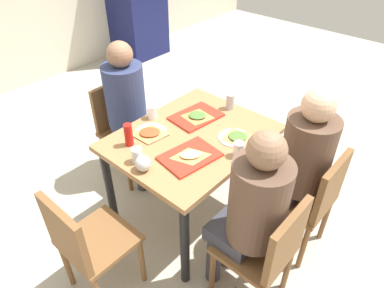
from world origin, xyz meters
name	(u,v)px	position (x,y,z in m)	size (l,w,h in m)	color
ground_plane	(192,211)	(0.00, 0.00, -0.01)	(10.00, 10.00, 0.02)	#B2AD9E
main_table	(192,147)	(0.00, 0.00, 0.66)	(1.11, 0.87, 0.77)	#9E7247
chair_near_left	(267,249)	(-0.28, -0.82, 0.50)	(0.40, 0.40, 0.85)	brown
chair_near_right	(312,197)	(0.28, -0.82, 0.50)	(0.40, 0.40, 0.85)	brown
chair_far_side	(121,124)	(0.00, 0.82, 0.50)	(0.40, 0.40, 0.85)	brown
chair_left_end	(85,242)	(-0.94, 0.00, 0.50)	(0.40, 0.40, 0.85)	brown
person_in_red	(251,207)	(-0.28, -0.68, 0.75)	(0.32, 0.42, 1.26)	#383842
person_in_brown_jacket	(299,160)	(0.28, -0.68, 0.75)	(0.32, 0.42, 1.26)	#383842
person_far_side	(129,105)	(0.00, 0.68, 0.75)	(0.32, 0.42, 1.26)	#383842
tray_red_near	(190,156)	(-0.19, -0.15, 0.77)	(0.36, 0.26, 0.02)	red
tray_red_far	(196,117)	(0.19, 0.13, 0.77)	(0.36, 0.26, 0.02)	red
paper_plate_center	(151,132)	(-0.17, 0.24, 0.77)	(0.22, 0.22, 0.01)	white
paper_plate_near_edge	(234,138)	(0.17, -0.24, 0.77)	(0.22, 0.22, 0.01)	white
pizza_slice_a	(191,155)	(-0.20, -0.16, 0.79)	(0.23, 0.22, 0.02)	tan
pizza_slice_b	(197,116)	(0.19, 0.11, 0.79)	(0.24, 0.25, 0.02)	#C68C47
pizza_slice_c	(150,133)	(-0.19, 0.22, 0.78)	(0.27, 0.27, 0.02)	tan
pizza_slice_d	(238,137)	(0.18, -0.26, 0.78)	(0.25, 0.25, 0.02)	tan
plastic_cup_a	(152,112)	(-0.03, 0.37, 0.82)	(0.07, 0.07, 0.10)	white
plastic_cup_b	(238,149)	(0.03, -0.37, 0.82)	(0.07, 0.07, 0.10)	white
plastic_cup_c	(137,155)	(-0.44, 0.07, 0.82)	(0.07, 0.07, 0.10)	white
soda_can	(230,101)	(0.47, 0.02, 0.83)	(0.07, 0.07, 0.12)	#B7BCC6
condiment_bottle	(129,135)	(-0.36, 0.24, 0.85)	(0.06, 0.06, 0.16)	red
foil_bundle	(143,163)	(-0.47, -0.02, 0.82)	(0.10, 0.10, 0.10)	silver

